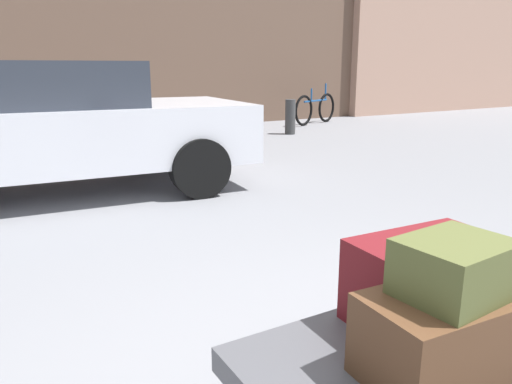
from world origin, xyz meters
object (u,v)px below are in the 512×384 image
object	(u,v)px
duffel_bag_brown_center	(447,335)
bicycle_leaning	(316,109)
parked_car	(41,125)
bollard_kerb_mid	(290,117)
luggage_cart	(419,370)
bollard_kerb_near	(222,121)
duffel_bag_maroon_front_right	(425,280)
duffel_bag_olive_topmost_pile	(455,268)

from	to	relation	value
duffel_bag_brown_center	bicycle_leaning	world-z (taller)	bicycle_leaning
duffel_bag_brown_center	parked_car	distance (m)	4.78
parked_car	bollard_kerb_mid	xyz separation A→B (m)	(5.09, 2.73, -0.40)
parked_car	bollard_kerb_mid	size ratio (longest dim) A/B	6.24
duffel_bag_brown_center	bicycle_leaning	xyz separation A→B (m)	(6.03, 8.71, -0.11)
luggage_cart	bollard_kerb_near	world-z (taller)	bollard_kerb_near
parked_car	bicycle_leaning	distance (m)	7.78
luggage_cart	duffel_bag_maroon_front_right	world-z (taller)	duffel_bag_maroon_front_right
duffel_bag_maroon_front_right	parked_car	bearing A→B (deg)	103.96
duffel_bag_brown_center	parked_car	xyz separation A→B (m)	(-0.65, 4.73, 0.27)
parked_car	bicycle_leaning	xyz separation A→B (m)	(6.68, 3.98, -0.39)
luggage_cart	bollard_kerb_mid	distance (m)	8.57
parked_car	luggage_cart	bearing A→B (deg)	-81.70
bicycle_leaning	bollard_kerb_near	xyz separation A→B (m)	(-3.16, -1.25, -0.02)
bicycle_leaning	bollard_kerb_near	bearing A→B (deg)	-158.44
luggage_cart	bollard_kerb_near	size ratio (longest dim) A/B	1.82
duffel_bag_brown_center	duffel_bag_maroon_front_right	bearing A→B (deg)	55.91
bicycle_leaning	bollard_kerb_near	distance (m)	3.39
bicycle_leaning	bollard_kerb_mid	xyz separation A→B (m)	(-1.59, -1.25, -0.02)
duffel_bag_olive_topmost_pile	parked_car	size ratio (longest dim) A/B	0.08
luggage_cart	parked_car	bearing A→B (deg)	98.30
duffel_bag_maroon_front_right	bicycle_leaning	world-z (taller)	bicycle_leaning
parked_car	bollard_kerb_mid	world-z (taller)	parked_car
duffel_bag_brown_center	bollard_kerb_mid	distance (m)	8.68
duffel_bag_olive_topmost_pile	bollard_kerb_mid	size ratio (longest dim) A/B	0.49
parked_car	bollard_kerb_near	size ratio (longest dim) A/B	6.24
luggage_cart	duffel_bag_olive_topmost_pile	xyz separation A→B (m)	(-0.02, -0.12, 0.46)
duffel_bag_maroon_front_right	bollard_kerb_near	world-z (taller)	bollard_kerb_near
duffel_bag_olive_topmost_pile	luggage_cart	bearing A→B (deg)	76.28
duffel_bag_maroon_front_right	duffel_bag_olive_topmost_pile	world-z (taller)	duffel_bag_olive_topmost_pile
duffel_bag_olive_topmost_pile	bollard_kerb_mid	xyz separation A→B (m)	(4.43, 7.46, -0.37)
parked_car	bicycle_leaning	size ratio (longest dim) A/B	2.67
luggage_cart	parked_car	size ratio (longest dim) A/B	0.29
duffel_bag_maroon_front_right	bicycle_leaning	xyz separation A→B (m)	(5.80, 8.41, -0.14)
duffel_bag_maroon_front_right	bollard_kerb_near	xyz separation A→B (m)	(2.64, 7.16, -0.16)
luggage_cart	parked_car	distance (m)	4.68
duffel_bag_maroon_front_right	parked_car	distance (m)	4.52
parked_car	bollard_kerb_mid	distance (m)	5.79
bicycle_leaning	bollard_kerb_mid	size ratio (longest dim) A/B	2.34
luggage_cart	duffel_bag_brown_center	bearing A→B (deg)	-99.68
duffel_bag_olive_topmost_pile	parked_car	distance (m)	4.77
luggage_cart	parked_car	xyz separation A→B (m)	(-0.67, 4.61, 0.49)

